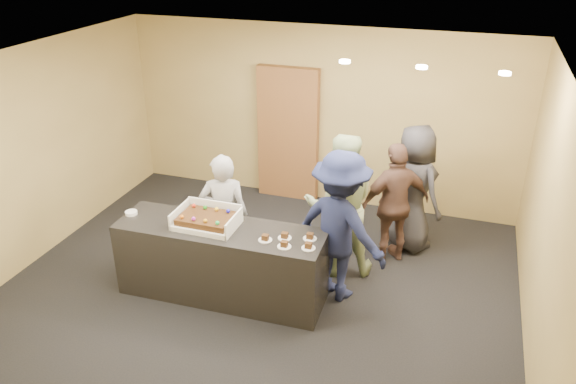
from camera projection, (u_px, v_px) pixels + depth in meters
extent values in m
plane|color=black|center=(262.00, 283.00, 6.89)|extent=(6.00, 6.00, 0.00)
plane|color=white|center=(257.00, 63.00, 5.71)|extent=(6.00, 6.00, 0.00)
cube|color=#9E864C|center=(320.00, 117.00, 8.44)|extent=(6.00, 0.04, 2.70)
cube|color=#9E864C|center=(139.00, 318.00, 4.17)|extent=(6.00, 0.04, 2.70)
cube|color=#9E864C|center=(41.00, 152.00, 7.16)|extent=(0.04, 5.00, 2.70)
cube|color=#9E864C|center=(548.00, 225.00, 5.45)|extent=(0.04, 5.00, 2.70)
cube|color=black|center=(222.00, 262.00, 6.49)|extent=(2.42, 0.76, 0.90)
cube|color=brown|center=(288.00, 134.00, 8.63)|extent=(0.95, 0.15, 2.09)
cube|color=white|center=(207.00, 224.00, 6.33)|extent=(0.68, 0.47, 0.06)
cube|color=white|center=(179.00, 214.00, 6.40)|extent=(0.02, 0.47, 0.19)
cube|color=white|center=(234.00, 223.00, 6.21)|extent=(0.02, 0.47, 0.19)
cube|color=white|center=(215.00, 209.00, 6.50)|extent=(0.68, 0.02, 0.21)
cube|color=#391F0D|center=(206.00, 219.00, 6.30)|extent=(0.60, 0.41, 0.07)
sphere|color=red|center=(194.00, 205.00, 6.46)|extent=(0.05, 0.05, 0.05)
sphere|color=#1D8E17|center=(205.00, 207.00, 6.42)|extent=(0.05, 0.05, 0.05)
sphere|color=yellow|center=(217.00, 209.00, 6.38)|extent=(0.05, 0.05, 0.05)
sphere|color=#1E1AE1|center=(228.00, 211.00, 6.34)|extent=(0.05, 0.05, 0.05)
sphere|color=orange|center=(182.00, 217.00, 6.22)|extent=(0.05, 0.05, 0.05)
sphere|color=#B628BC|center=(194.00, 219.00, 6.18)|extent=(0.05, 0.05, 0.05)
sphere|color=orange|center=(205.00, 221.00, 6.14)|extent=(0.05, 0.05, 0.05)
sphere|color=green|center=(217.00, 223.00, 6.09)|extent=(0.05, 0.05, 0.05)
cylinder|color=white|center=(131.00, 213.00, 6.59)|extent=(0.14, 0.14, 0.04)
cylinder|color=white|center=(265.00, 240.00, 6.06)|extent=(0.15, 0.15, 0.01)
cube|color=#391F0D|center=(265.00, 237.00, 6.04)|extent=(0.07, 0.06, 0.06)
cylinder|color=white|center=(285.00, 238.00, 6.10)|extent=(0.15, 0.15, 0.01)
cube|color=#391F0D|center=(285.00, 235.00, 6.08)|extent=(0.07, 0.06, 0.06)
cylinder|color=white|center=(284.00, 247.00, 5.94)|extent=(0.15, 0.15, 0.01)
cube|color=#391F0D|center=(284.00, 244.00, 5.92)|extent=(0.07, 0.06, 0.06)
cylinder|color=white|center=(310.00, 238.00, 6.08)|extent=(0.15, 0.15, 0.01)
cube|color=#391F0D|center=(310.00, 236.00, 6.07)|extent=(0.07, 0.06, 0.06)
cylinder|color=white|center=(308.00, 248.00, 5.91)|extent=(0.15, 0.15, 0.01)
cube|color=#391F0D|center=(308.00, 245.00, 5.89)|extent=(0.07, 0.06, 0.06)
imported|color=#9C9CA1|center=(224.00, 216.00, 6.77)|extent=(0.68, 0.55, 1.60)
imported|color=#99AC7D|center=(340.00, 205.00, 6.78)|extent=(1.06, 0.93, 1.82)
imported|color=#161C3F|center=(340.00, 227.00, 6.32)|extent=(1.33, 1.06, 1.81)
imported|color=brown|center=(395.00, 204.00, 7.04)|extent=(0.99, 0.88, 1.61)
imported|color=#2A2A30|center=(413.00, 188.00, 7.32)|extent=(1.00, 0.95, 1.72)
cylinder|color=#FFEAC6|center=(345.00, 61.00, 5.93)|extent=(0.12, 0.12, 0.03)
cylinder|color=#FFEAC6|center=(422.00, 67.00, 5.70)|extent=(0.12, 0.12, 0.03)
cylinder|color=#FFEAC6|center=(505.00, 73.00, 5.47)|extent=(0.12, 0.12, 0.03)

